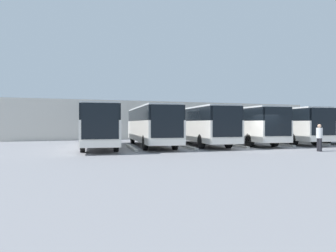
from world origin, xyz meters
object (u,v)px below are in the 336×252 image
at_px(bus_5, 99,124).
at_px(bus_3, 199,124).
at_px(bus_4, 151,124).
at_px(pedestrian, 319,137).
at_px(bus_0, 310,124).
at_px(bus_1, 280,124).
at_px(bus_2, 241,124).

bearing_deg(bus_5, bus_3, -171.64).
height_order(bus_3, bus_4, same).
relative_size(bus_4, pedestrian, 6.89).
bearing_deg(pedestrian, bus_0, 151.92).
bearing_deg(bus_0, pedestrian, 56.58).
xyz_separation_m(bus_1, bus_4, (12.82, -0.19, 0.00)).
bearing_deg(bus_4, bus_1, -172.67).
height_order(bus_0, bus_3, same).
bearing_deg(bus_3, bus_4, 5.45).
xyz_separation_m(bus_1, bus_3, (8.55, 0.02, 0.00)).
bearing_deg(pedestrian, bus_3, -137.35).
xyz_separation_m(bus_3, bus_4, (4.27, -0.20, 0.00)).
relative_size(bus_3, bus_4, 1.00).
height_order(bus_4, pedestrian, bus_4).
bearing_deg(bus_4, pedestrian, 144.19).
height_order(bus_2, bus_4, same).
height_order(bus_3, bus_5, same).
distance_m(bus_1, bus_5, 17.10).
bearing_deg(pedestrian, bus_4, -120.47).
relative_size(bus_2, bus_5, 1.00).
distance_m(bus_0, bus_1, 4.32).
bearing_deg(bus_0, bus_1, 16.29).
bearing_deg(pedestrian, bus_2, -163.42).
distance_m(bus_4, bus_5, 4.28).
distance_m(bus_1, bus_3, 8.55).
xyz_separation_m(bus_2, pedestrian, (-0.46, 8.55, -0.81)).
bearing_deg(bus_5, bus_4, -168.72).
height_order(bus_2, bus_3, same).
xyz_separation_m(bus_0, bus_3, (12.82, 0.63, 0.00)).
distance_m(bus_2, bus_5, 12.82).
height_order(bus_3, pedestrian, bus_3).
relative_size(bus_0, bus_4, 1.00).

